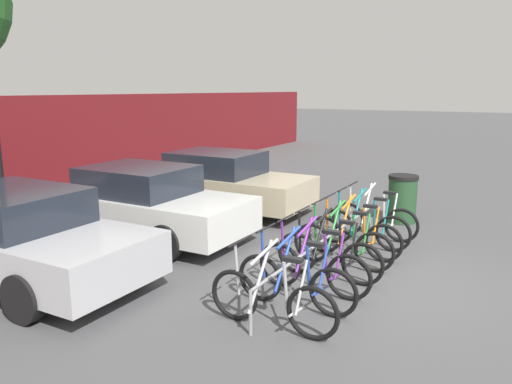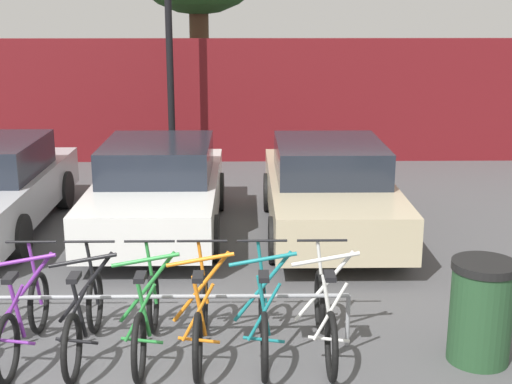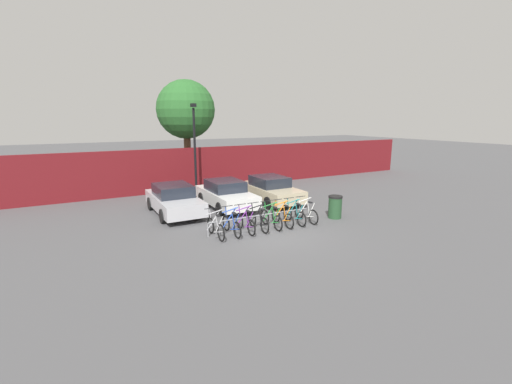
{
  "view_description": "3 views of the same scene",
  "coord_description": "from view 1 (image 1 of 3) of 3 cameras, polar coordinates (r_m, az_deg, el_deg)",
  "views": [
    {
      "loc": [
        -7.02,
        -2.02,
        2.84
      ],
      "look_at": [
        -0.49,
        1.63,
        1.29
      ],
      "focal_mm": 35.0,
      "sensor_mm": 36.0,
      "label": 1
    },
    {
      "loc": [
        1.38,
        -6.0,
        3.43
      ],
      "look_at": [
        1.51,
        2.05,
        1.27
      ],
      "focal_mm": 50.0,
      "sensor_mm": 36.0,
      "label": 2
    },
    {
      "loc": [
        -6.69,
        -11.14,
        4.46
      ],
      "look_at": [
        0.16,
        1.42,
        1.37
      ],
      "focal_mm": 24.0,
      "sensor_mm": 36.0,
      "label": 3
    }
  ],
  "objects": [
    {
      "name": "bicycle_black",
      "position": [
        7.66,
        8.29,
        -7.17
      ],
      "size": [
        0.68,
        1.71,
        1.05
      ],
      "rotation": [
        0.0,
        0.0,
        0.06
      ],
      "color": "black",
      "rests_on": "ground"
    },
    {
      "name": "bicycle_blue",
      "position": [
        6.63,
        4.51,
        -10.15
      ],
      "size": [
        0.68,
        1.71,
        1.05
      ],
      "rotation": [
        0.0,
        0.0,
        0.01
      ],
      "color": "black",
      "rests_on": "ground"
    },
    {
      "name": "bicycle_white",
      "position": [
        9.85,
        13.32,
        -3.08
      ],
      "size": [
        0.68,
        1.71,
        1.05
      ],
      "rotation": [
        0.0,
        0.0,
        -0.06
      ],
      "color": "black",
      "rests_on": "ground"
    },
    {
      "name": "car_white",
      "position": [
        9.83,
        -12.83,
        -1.22
      ],
      "size": [
        1.91,
        4.21,
        1.4
      ],
      "color": "silver",
      "rests_on": "ground"
    },
    {
      "name": "bicycle_purple",
      "position": [
        7.14,
        6.55,
        -8.55
      ],
      "size": [
        0.68,
        1.71,
        1.05
      ],
      "rotation": [
        0.0,
        0.0,
        -0.05
      ],
      "color": "black",
      "rests_on": "ground"
    },
    {
      "name": "car_beige",
      "position": [
        11.79,
        -4.19,
        1.19
      ],
      "size": [
        1.91,
        4.29,
        1.4
      ],
      "color": "#C1B28E",
      "rests_on": "ground"
    },
    {
      "name": "car_silver",
      "position": [
        8.23,
        -25.77,
        -4.62
      ],
      "size": [
        1.91,
        4.35,
        1.4
      ],
      "color": "#B7B7BC",
      "rests_on": "ground"
    },
    {
      "name": "trash_bin",
      "position": [
        11.19,
        16.37,
        -0.74
      ],
      "size": [
        0.63,
        0.63,
        1.03
      ],
      "color": "#234728",
      "rests_on": "ground"
    },
    {
      "name": "bicycle_teal",
      "position": [
        9.28,
        12.25,
        -3.95
      ],
      "size": [
        0.68,
        1.71,
        1.05
      ],
      "rotation": [
        0.0,
        0.0,
        -0.03
      ],
      "color": "black",
      "rests_on": "ground"
    },
    {
      "name": "bicycle_green",
      "position": [
        8.22,
        9.85,
        -5.91
      ],
      "size": [
        0.68,
        1.71,
        1.05
      ],
      "rotation": [
        0.0,
        0.0,
        -0.02
      ],
      "color": "black",
      "rests_on": "ground"
    },
    {
      "name": "bicycle_orange",
      "position": [
        8.71,
        11.04,
        -4.94
      ],
      "size": [
        0.68,
        1.71,
        1.05
      ],
      "rotation": [
        0.0,
        0.0,
        0.03
      ],
      "color": "black",
      "rests_on": "ground"
    },
    {
      "name": "bicycle_silver",
      "position": [
        6.07,
        1.81,
        -12.23
      ],
      "size": [
        0.68,
        1.71,
        1.05
      ],
      "rotation": [
        0.0,
        0.0,
        -0.06
      ],
      "color": "black",
      "rests_on": "ground"
    },
    {
      "name": "ground_plane",
      "position": [
        7.84,
        12.46,
        -9.82
      ],
      "size": [
        120.0,
        120.0,
        0.0
      ],
      "primitive_type": "plane",
      "color": "#4C4C4F"
    },
    {
      "name": "bike_rack",
      "position": [
        7.92,
        8.01,
        -5.62
      ],
      "size": [
        4.81,
        0.04,
        0.57
      ],
      "color": "gray",
      "rests_on": "ground"
    }
  ]
}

